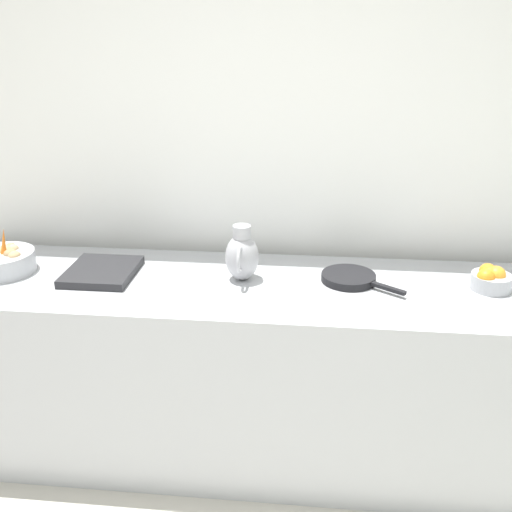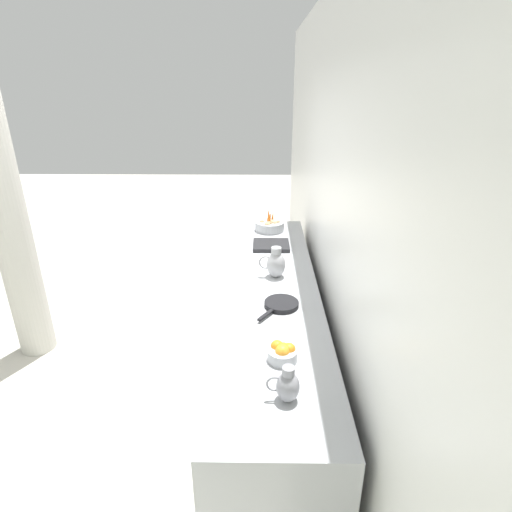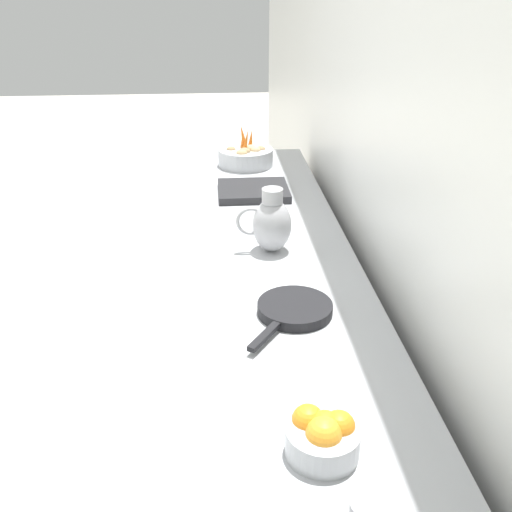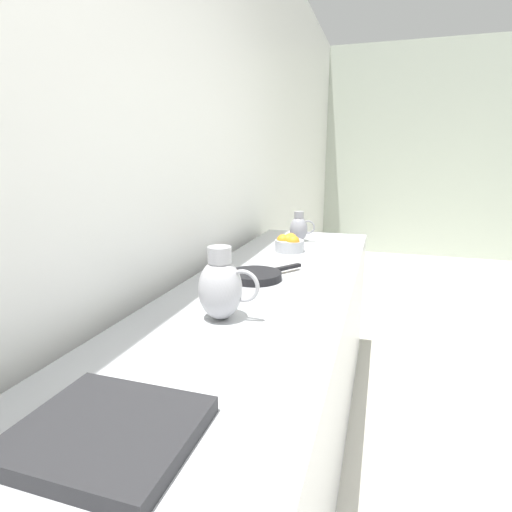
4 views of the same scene
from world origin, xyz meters
TOP-DOWN VIEW (x-y plane):
  - ground_plane at (0.00, 0.00)m, footprint 16.23×16.23m
  - tile_wall_left at (-1.95, 0.58)m, footprint 0.10×9.21m
  - prep_counter at (-1.48, 0.08)m, footprint 0.73×3.19m
  - vegetable_colander at (-1.49, -1.21)m, footprint 0.31×0.31m
  - orange_bowl at (-1.52, 0.98)m, footprint 0.17×0.17m
  - metal_pitcher_tall at (-1.52, -0.09)m, footprint 0.21×0.15m
  - metal_pitcher_short at (-1.53, 1.30)m, footprint 0.17×0.12m
  - counter_sink_basin at (-1.50, -0.73)m, footprint 0.34×0.30m
  - skillet_on_counter at (-1.54, 0.39)m, footprint 0.29×0.35m
  - support_column at (0.71, -0.35)m, footprint 0.31×0.31m

SIDE VIEW (x-z plane):
  - ground_plane at x=0.00m, z-range 0.00..0.00m
  - prep_counter at x=-1.48m, z-range 0.00..0.89m
  - skillet_on_counter at x=-1.54m, z-range 0.89..0.92m
  - counter_sink_basin at x=-1.50m, z-range 0.89..0.92m
  - orange_bowl at x=-1.52m, z-range 0.88..0.99m
  - vegetable_colander at x=-1.49m, z-range 0.84..1.05m
  - metal_pitcher_short at x=-1.53m, z-range 0.88..1.07m
  - metal_pitcher_tall at x=-1.52m, z-range 0.87..1.13m
  - tile_wall_left at x=-1.95m, z-range 0.00..3.00m
  - support_column at x=0.71m, z-range 0.00..3.00m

